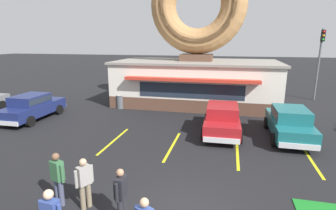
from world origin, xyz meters
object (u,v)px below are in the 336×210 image
Objects in this scene: pedestrian_blue_sweater_man at (121,193)px; pedestrian_leather_jacket_man at (84,181)px; car_navy at (32,106)px; traffic_light_pole at (320,55)px; car_red at (222,118)px; car_teal at (289,122)px; trash_bin at (120,102)px; pedestrian_clipboard_woman at (58,176)px.

pedestrian_leather_jacket_man is at bearing 165.62° from pedestrian_blue_sweater_man.
traffic_light_pole is (19.07, 10.26, 2.84)m from car_navy.
traffic_light_pole reaches higher than pedestrian_blue_sweater_man.
car_navy is 0.99× the size of car_red.
trash_bin is at bearing 161.09° from car_teal.
car_navy reaches higher than pedestrian_blue_sweater_man.
trash_bin is (-10.84, 3.71, -0.37)m from car_teal.
pedestrian_blue_sweater_man is at bearing -14.38° from pedestrian_leather_jacket_man.
pedestrian_clipboard_woman is at bearing -123.89° from traffic_light_pole.
car_navy is 12.13m from pedestrian_blue_sweater_man.
pedestrian_clipboard_woman is 0.29× the size of traffic_light_pole.
car_navy is 2.71× the size of pedestrian_clipboard_woman.
car_navy is 21.84m from traffic_light_pole.
traffic_light_pole is (14.81, 6.36, 3.21)m from trash_bin.
pedestrian_clipboard_woman is (7.17, -7.45, 0.06)m from car_navy.
car_navy reaches higher than trash_bin.
car_red reaches higher than trash_bin.
trash_bin is at bearing 153.21° from car_red.
trash_bin is (-5.06, 11.66, -0.38)m from pedestrian_blue_sweater_man.
trash_bin is (-7.48, 3.78, -0.37)m from car_red.
traffic_light_pole is at bearing 56.11° from pedestrian_clipboard_woman.
car_navy is at bearing 133.90° from pedestrian_clipboard_woman.
traffic_light_pole is (3.97, 10.07, 2.84)m from car_teal.
pedestrian_leather_jacket_man reaches higher than pedestrian_blue_sweater_man.
car_navy is 2.87× the size of pedestrian_leather_jacket_man.
pedestrian_clipboard_woman reaches higher than trash_bin.
car_red is 8.39m from trash_bin.
pedestrian_leather_jacket_man is at bearing 1.72° from pedestrian_clipboard_woman.
pedestrian_blue_sweater_man is (-2.42, -7.88, 0.00)m from car_red.
car_teal is at bearing 0.73° from car_navy.
pedestrian_clipboard_woman is 11.73m from trash_bin.
pedestrian_blue_sweater_man is 1.00× the size of pedestrian_leather_jacket_man.
pedestrian_leather_jacket_man is (-1.29, 0.33, 0.00)m from pedestrian_blue_sweater_man.
car_navy reaches higher than pedestrian_leather_jacket_man.
pedestrian_clipboard_woman is at bearing -136.06° from car_teal.
trash_bin is (-2.91, 11.36, -0.44)m from pedestrian_clipboard_woman.
car_red is 12.82m from traffic_light_pole.
car_red is 3.36m from car_teal.
car_red is 4.72× the size of trash_bin.
car_red is 2.89× the size of pedestrian_leather_jacket_man.
car_teal is 11.01m from pedestrian_clipboard_woman.
car_navy is at bearing 140.25° from pedestrian_blue_sweater_man.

